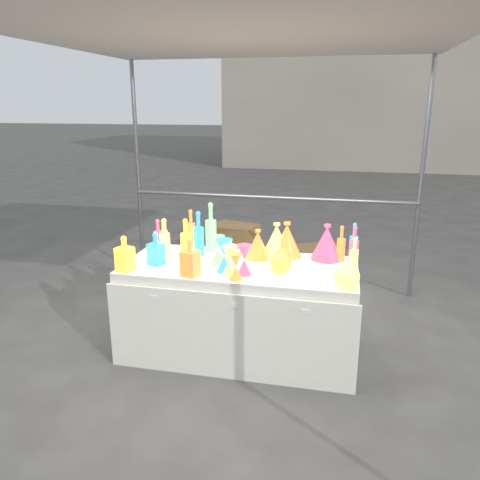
% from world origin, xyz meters
% --- Properties ---
extents(ground, '(80.00, 80.00, 0.00)m').
position_xyz_m(ground, '(0.00, 0.00, 0.00)').
color(ground, '#605E59').
rests_on(ground, ground).
extents(canopy_tent, '(3.15, 3.15, 2.46)m').
position_xyz_m(canopy_tent, '(0.00, 0.01, 2.38)').
color(canopy_tent, gray).
rests_on(canopy_tent, ground).
extents(display_table, '(1.84, 0.83, 0.75)m').
position_xyz_m(display_table, '(0.00, -0.01, 0.37)').
color(display_table, white).
rests_on(display_table, ground).
extents(background_building, '(14.00, 6.00, 6.00)m').
position_xyz_m(background_building, '(4.00, 14.00, 3.00)').
color(background_building, '#B7AC99').
rests_on(background_building, ground).
extents(cardboard_box_closed, '(0.65, 0.54, 0.41)m').
position_xyz_m(cardboard_box_closed, '(-0.61, 2.48, 0.21)').
color(cardboard_box_closed, olive).
rests_on(cardboard_box_closed, ground).
extents(cardboard_box_flat, '(0.79, 0.69, 0.06)m').
position_xyz_m(cardboard_box_flat, '(0.49, 2.87, 0.03)').
color(cardboard_box_flat, olive).
rests_on(cardboard_box_flat, ground).
extents(bottle_0, '(0.09, 0.09, 0.27)m').
position_xyz_m(bottle_0, '(-0.71, 0.22, 0.89)').
color(bottle_0, red).
rests_on(bottle_0, display_table).
extents(bottle_1, '(0.11, 0.11, 0.37)m').
position_xyz_m(bottle_1, '(-0.38, 0.17, 0.94)').
color(bottle_1, '#188635').
rests_on(bottle_1, display_table).
extents(bottle_2, '(0.09, 0.09, 0.34)m').
position_xyz_m(bottle_2, '(-0.51, 0.35, 0.92)').
color(bottle_2, orange).
rests_on(bottle_2, display_table).
extents(bottle_3, '(0.10, 0.10, 0.28)m').
position_xyz_m(bottle_3, '(-0.74, 0.18, 0.89)').
color(bottle_3, '#1E2CAF').
rests_on(bottle_3, display_table).
extents(bottle_4, '(0.09, 0.09, 0.34)m').
position_xyz_m(bottle_4, '(-0.61, -0.00, 0.92)').
color(bottle_4, '#157488').
rests_on(bottle_4, display_table).
extents(bottle_5, '(0.11, 0.11, 0.42)m').
position_xyz_m(bottle_5, '(-0.31, 0.29, 0.96)').
color(bottle_5, '#A42098').
rests_on(bottle_5, display_table).
extents(bottle_6, '(0.09, 0.09, 0.33)m').
position_xyz_m(bottle_6, '(-0.46, 0.07, 0.91)').
color(bottle_6, red).
rests_on(bottle_6, display_table).
extents(decanter_0, '(0.14, 0.14, 0.27)m').
position_xyz_m(decanter_0, '(-0.81, -0.31, 0.88)').
color(decanter_0, red).
rests_on(decanter_0, display_table).
extents(decanter_1, '(0.14, 0.14, 0.28)m').
position_xyz_m(decanter_1, '(-0.30, -0.31, 0.89)').
color(decanter_1, orange).
rests_on(decanter_1, display_table).
extents(decanter_2, '(0.13, 0.13, 0.26)m').
position_xyz_m(decanter_2, '(-0.64, -0.13, 0.88)').
color(decanter_2, '#188635').
rests_on(decanter_2, display_table).
extents(hourglass_0, '(0.12, 0.12, 0.19)m').
position_xyz_m(hourglass_0, '(0.04, -0.32, 0.85)').
color(hourglass_0, orange).
rests_on(hourglass_0, display_table).
extents(hourglass_1, '(0.11, 0.11, 0.22)m').
position_xyz_m(hourglass_1, '(0.08, -0.20, 0.86)').
color(hourglass_1, '#1E2CAF').
rests_on(hourglass_1, display_table).
extents(hourglass_2, '(0.13, 0.13, 0.22)m').
position_xyz_m(hourglass_2, '(-0.02, -0.23, 0.86)').
color(hourglass_2, '#157488').
rests_on(hourglass_2, display_table).
extents(hourglass_3, '(0.12, 0.12, 0.23)m').
position_xyz_m(hourglass_3, '(-0.17, -0.02, 0.86)').
color(hourglass_3, '#A42098').
rests_on(hourglass_3, display_table).
extents(hourglass_4, '(0.13, 0.13, 0.20)m').
position_xyz_m(hourglass_4, '(-0.10, -0.06, 0.85)').
color(hourglass_4, red).
rests_on(hourglass_4, display_table).
extents(hourglass_5, '(0.15, 0.15, 0.25)m').
position_xyz_m(hourglass_5, '(-0.08, -0.17, 0.87)').
color(hourglass_5, '#188635').
rests_on(hourglass_5, display_table).
extents(globe_0, '(0.16, 0.16, 0.12)m').
position_xyz_m(globe_0, '(0.33, -0.10, 0.81)').
color(globe_0, red).
rests_on(globe_0, display_table).
extents(globe_1, '(0.18, 0.18, 0.15)m').
position_xyz_m(globe_1, '(0.81, -0.30, 0.82)').
color(globe_1, '#157488').
rests_on(globe_1, display_table).
extents(globe_2, '(0.16, 0.16, 0.12)m').
position_xyz_m(globe_2, '(0.33, 0.04, 0.81)').
color(globe_2, orange).
rests_on(globe_2, display_table).
extents(lampshade_0, '(0.23, 0.23, 0.24)m').
position_xyz_m(lampshade_0, '(0.11, 0.19, 0.87)').
color(lampshade_0, gold).
rests_on(lampshade_0, display_table).
extents(lampshade_1, '(0.32, 0.32, 0.29)m').
position_xyz_m(lampshade_1, '(0.33, 0.28, 0.90)').
color(lampshade_1, gold).
rests_on(lampshade_1, display_table).
extents(lampshade_2, '(0.29, 0.29, 0.29)m').
position_xyz_m(lampshade_2, '(0.65, 0.28, 0.89)').
color(lampshade_2, '#1E2CAF').
rests_on(lampshade_2, display_table).
extents(lampshade_3, '(0.29, 0.29, 0.28)m').
position_xyz_m(lampshade_3, '(0.24, 0.28, 0.89)').
color(lampshade_3, '#157488').
rests_on(lampshade_3, display_table).
extents(bottle_8, '(0.08, 0.08, 0.30)m').
position_xyz_m(bottle_8, '(0.86, 0.32, 0.90)').
color(bottle_8, '#188635').
rests_on(bottle_8, display_table).
extents(bottle_9, '(0.07, 0.07, 0.29)m').
position_xyz_m(bottle_9, '(0.76, 0.26, 0.89)').
color(bottle_9, orange).
rests_on(bottle_9, display_table).
extents(bottle_10, '(0.08, 0.08, 0.32)m').
position_xyz_m(bottle_10, '(0.86, 0.17, 0.91)').
color(bottle_10, '#1E2CAF').
rests_on(bottle_10, display_table).
extents(bottle_11, '(0.07, 0.07, 0.27)m').
position_xyz_m(bottle_11, '(0.86, 0.02, 0.88)').
color(bottle_11, '#157488').
rests_on(bottle_11, display_table).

